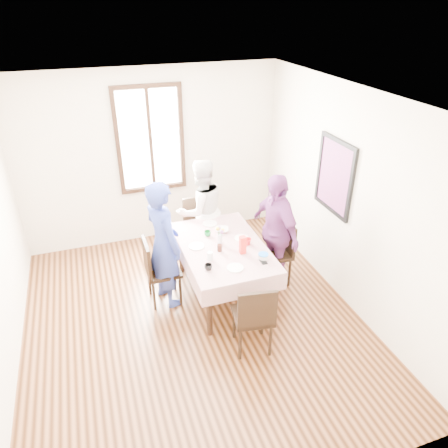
{
  "coord_description": "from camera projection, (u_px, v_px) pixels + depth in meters",
  "views": [
    {
      "loc": [
        -0.94,
        -3.88,
        3.57
      ],
      "look_at": [
        0.52,
        0.35,
        1.1
      ],
      "focal_mm": 33.61,
      "sensor_mm": 36.0,
      "label": 1
    }
  ],
  "objects": [
    {
      "name": "window_pane",
      "position": [
        150.0,
        140.0,
        6.26
      ],
      "size": [
        0.9,
        0.02,
        1.5
      ],
      "primitive_type": "cube",
      "color": "white",
      "rests_on": "back_wall"
    },
    {
      "name": "art_poster",
      "position": [
        335.0,
        176.0,
        5.27
      ],
      "size": [
        0.04,
        0.76,
        0.96
      ],
      "primitive_type": "cube",
      "color": "red",
      "rests_on": "right_wall"
    },
    {
      "name": "plate_far",
      "position": [
        210.0,
        224.0,
        5.81
      ],
      "size": [
        0.2,
        0.2,
        0.01
      ],
      "primitive_type": "cylinder",
      "color": "white",
      "rests_on": "tablecloth"
    },
    {
      "name": "juice_carton",
      "position": [
        243.0,
        245.0,
        5.11
      ],
      "size": [
        0.07,
        0.07,
        0.23
      ],
      "primitive_type": "cube",
      "color": "red",
      "rests_on": "tablecloth"
    },
    {
      "name": "drinking_glass",
      "position": [
        210.0,
        256.0,
        5.01
      ],
      "size": [
        0.07,
        0.07,
        0.1
      ],
      "primitive_type": "cylinder",
      "color": "silver",
      "rests_on": "tablecloth"
    },
    {
      "name": "flower_bunch",
      "position": [
        220.0,
        231.0,
        5.29
      ],
      "size": [
        0.09,
        0.09,
        0.1
      ],
      "primitive_type": null,
      "color": "yellow",
      "rests_on": "flower_vase"
    },
    {
      "name": "chair_near",
      "position": [
        253.0,
        315.0,
        4.62
      ],
      "size": [
        0.48,
        0.48,
        0.91
      ],
      "primitive_type": "cube",
      "rotation": [
        0.0,
        0.0,
        -0.16
      ],
      "color": "black",
      "rests_on": "ground"
    },
    {
      "name": "person_far",
      "position": [
        201.0,
        210.0,
        6.13
      ],
      "size": [
        0.87,
        0.74,
        1.56
      ],
      "primitive_type": "imported",
      "rotation": [
        0.0,
        0.0,
        3.35
      ],
      "color": "white",
      "rests_on": "ground"
    },
    {
      "name": "person_left",
      "position": [
        163.0,
        244.0,
        5.18
      ],
      "size": [
        0.58,
        0.71,
        1.69
      ],
      "primitive_type": "imported",
      "rotation": [
        0.0,
        0.0,
        1.89
      ],
      "color": "#2C3B92",
      "rests_on": "ground"
    },
    {
      "name": "person_right",
      "position": [
        274.0,
        231.0,
        5.54
      ],
      "size": [
        0.54,
        1.0,
        1.62
      ],
      "primitive_type": "imported",
      "rotation": [
        0.0,
        0.0,
        -1.41
      ],
      "color": "#783678",
      "rests_on": "ground"
    },
    {
      "name": "right_wall",
      "position": [
        348.0,
        200.0,
        5.12
      ],
      "size": [
        0.0,
        4.5,
        4.5
      ],
      "primitive_type": "plane",
      "rotation": [
        1.57,
        0.0,
        -1.57
      ],
      "color": "beige",
      "rests_on": "ground"
    },
    {
      "name": "plate_right",
      "position": [
        242.0,
        238.0,
        5.46
      ],
      "size": [
        0.2,
        0.2,
        0.01
      ],
      "primitive_type": "cylinder",
      "color": "white",
      "rests_on": "tablecloth"
    },
    {
      "name": "butter_lid",
      "position": [
        263.0,
        254.0,
        5.02
      ],
      "size": [
        0.12,
        0.12,
        0.01
      ],
      "primitive_type": "cylinder",
      "color": "blue",
      "rests_on": "butter_tub"
    },
    {
      "name": "chair_far",
      "position": [
        201.0,
        229.0,
        6.3
      ],
      "size": [
        0.45,
        0.45,
        0.91
      ],
      "primitive_type": "cube",
      "rotation": [
        0.0,
        0.0,
        3.22
      ],
      "color": "black",
      "rests_on": "ground"
    },
    {
      "name": "mug_green",
      "position": [
        208.0,
        233.0,
        5.51
      ],
      "size": [
        0.1,
        0.1,
        0.07
      ],
      "primitive_type": "imported",
      "rotation": [
        0.0,
        0.0,
        -0.08
      ],
      "color": "#0C7226",
      "rests_on": "tablecloth"
    },
    {
      "name": "mug_black",
      "position": [
        208.0,
        267.0,
        4.83
      ],
      "size": [
        0.09,
        0.09,
        0.07
      ],
      "primitive_type": "imported",
      "rotation": [
        0.0,
        0.0,
        0.03
      ],
      "color": "black",
      "rests_on": "tablecloth"
    },
    {
      "name": "chair_left",
      "position": [
        163.0,
        271.0,
        5.36
      ],
      "size": [
        0.42,
        0.42,
        0.91
      ],
      "primitive_type": "cube",
      "rotation": [
        0.0,
        0.0,
        -1.57
      ],
      "color": "black",
      "rests_on": "ground"
    },
    {
      "name": "serving_bowl",
      "position": [
        222.0,
        230.0,
        5.62
      ],
      "size": [
        0.23,
        0.23,
        0.05
      ],
      "primitive_type": "imported",
      "rotation": [
        0.0,
        0.0,
        -0.28
      ],
      "color": "white",
      "rests_on": "tablecloth"
    },
    {
      "name": "flower_vase",
      "position": [
        220.0,
        239.0,
        5.34
      ],
      "size": [
        0.06,
        0.06,
        0.12
      ],
      "primitive_type": "cylinder",
      "color": "silver",
      "rests_on": "tablecloth"
    },
    {
      "name": "tablecloth",
      "position": [
        223.0,
        246.0,
        5.32
      ],
      "size": [
        1.03,
        1.6,
        0.01
      ],
      "primitive_type": "cube",
      "color": "#5C0E19",
      "rests_on": "dining_table"
    },
    {
      "name": "window_frame",
      "position": [
        150.0,
        140.0,
        6.25
      ],
      "size": [
        1.02,
        0.06,
        1.62
      ],
      "primitive_type": "cube",
      "color": "black",
      "rests_on": "back_wall"
    },
    {
      "name": "plate_near",
      "position": [
        235.0,
        268.0,
        4.87
      ],
      "size": [
        0.2,
        0.2,
        0.01
      ],
      "primitive_type": "cylinder",
      "color": "white",
      "rests_on": "tablecloth"
    },
    {
      "name": "plate_left",
      "position": [
        197.0,
        246.0,
        5.29
      ],
      "size": [
        0.2,
        0.2,
        0.01
      ],
      "primitive_type": "cylinder",
      "color": "white",
      "rests_on": "tablecloth"
    },
    {
      "name": "chair_right",
      "position": [
        274.0,
        253.0,
        5.72
      ],
      "size": [
        0.43,
        0.43,
        0.91
      ],
      "primitive_type": "cube",
      "rotation": [
        0.0,
        0.0,
        1.54
      ],
      "color": "black",
      "rests_on": "ground"
    },
    {
      "name": "ground",
      "position": [
        194.0,
        321.0,
        5.2
      ],
      "size": [
        4.5,
        4.5,
        0.0
      ],
      "primitive_type": "plane",
      "color": "black",
      "rests_on": "ground"
    },
    {
      "name": "jam_jar",
      "position": [
        220.0,
        248.0,
        5.18
      ],
      "size": [
        0.06,
        0.06,
        0.09
      ],
      "primitive_type": "cylinder",
      "color": "black",
      "rests_on": "tablecloth"
    },
    {
      "name": "back_wall",
      "position": [
        152.0,
        158.0,
        6.42
      ],
      "size": [
        4.0,
        0.0,
        4.0
      ],
      "primitive_type": "plane",
      "rotation": [
        1.57,
        0.0,
        0.0
      ],
      "color": "beige",
      "rests_on": "ground"
    },
    {
      "name": "butter_tub",
      "position": [
        263.0,
        257.0,
        5.04
      ],
      "size": [
        0.12,
        0.12,
        0.06
      ],
      "primitive_type": "cylinder",
      "color": "white",
      "rests_on": "tablecloth"
    },
    {
      "name": "dining_table",
      "position": [
        223.0,
        271.0,
        5.5
      ],
      "size": [
        0.91,
        1.48,
        0.75
      ],
      "primitive_type": "cube",
      "color": "black",
      "rests_on": "ground"
    },
    {
      "name": "smartphone",
      "position": [
        263.0,
        261.0,
        5.0
      ],
      "size": [
        0.07,
        0.14,
        0.01
      ],
      "primitive_type": "cube",
      "color": "black",
      "rests_on": "tablecloth"
    },
    {
      "name": "mug_flag",
      "position": [
        248.0,
        242.0,
        5.31
      ],
      "size": [
        0.12,
        0.12,
        0.09
      ],
      "primitive_type": "imported",
      "rotation": [
        0.0,
        0.0,
        0.41
      ],
      "color": "red",
      "rests_on": "tablecloth"
    }
  ]
}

